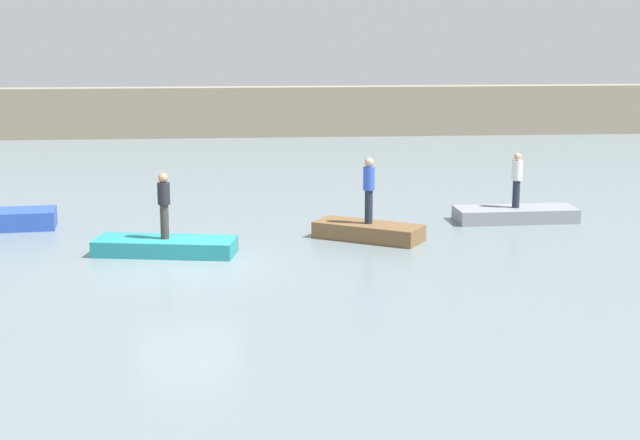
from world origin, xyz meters
TOP-DOWN VIEW (x-y plane):
  - ground_plane at (0.00, 0.00)m, footprint 120.00×120.00m
  - embankment_wall at (0.00, 27.12)m, footprint 80.00×1.20m
  - rowboat_blue at (-5.61, 4.96)m, footprint 3.23×1.59m
  - rowboat_teal at (-0.63, 1.41)m, footprint 3.78×1.88m
  - rowboat_brown at (4.85, 2.67)m, footprint 3.12×2.54m
  - rowboat_grey at (9.60, 4.75)m, footprint 3.64×1.40m
  - person_blue_shirt at (4.85, 2.67)m, footprint 0.32×0.32m
  - person_white_shirt at (9.60, 4.75)m, footprint 0.32×0.32m
  - person_dark_shirt at (-0.63, 1.41)m, footprint 0.32×0.32m

SIDE VIEW (x-z plane):
  - ground_plane at x=0.00m, z-range 0.00..0.00m
  - rowboat_teal at x=-0.63m, z-range 0.00..0.41m
  - rowboat_grey at x=9.60m, z-range 0.00..0.42m
  - rowboat_brown at x=4.85m, z-range 0.00..0.45m
  - rowboat_blue at x=-5.61m, z-range 0.00..0.54m
  - embankment_wall at x=0.00m, z-range 0.00..2.55m
  - person_white_shirt at x=9.60m, z-range 0.51..2.16m
  - person_dark_shirt at x=-0.63m, z-range 0.52..2.24m
  - person_blue_shirt at x=4.85m, z-range 0.57..2.40m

